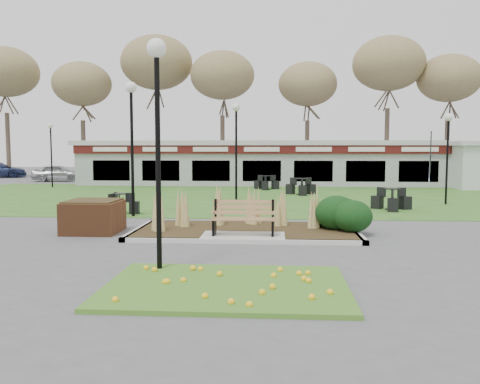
# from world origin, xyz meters

# --- Properties ---
(ground) EXTENTS (100.00, 100.00, 0.00)m
(ground) POSITION_xyz_m (0.00, 0.00, 0.00)
(ground) COLOR #515154
(ground) RESTS_ON ground
(lawn) EXTENTS (34.00, 16.00, 0.02)m
(lawn) POSITION_xyz_m (0.00, 12.00, 0.01)
(lawn) COLOR #276520
(lawn) RESTS_ON ground
(flower_bed) EXTENTS (4.20, 3.00, 0.16)m
(flower_bed) POSITION_xyz_m (0.00, -4.60, 0.07)
(flower_bed) COLOR #2D6E1F
(flower_bed) RESTS_ON ground
(planting_bed) EXTENTS (6.75, 3.40, 1.27)m
(planting_bed) POSITION_xyz_m (1.27, 1.35, 0.37)
(planting_bed) COLOR #302313
(planting_bed) RESTS_ON ground
(park_bench) EXTENTS (1.70, 0.66, 0.93)m
(park_bench) POSITION_xyz_m (0.00, 0.25, 0.59)
(park_bench) COLOR olive
(park_bench) RESTS_ON ground
(brick_planter) EXTENTS (1.50, 1.50, 0.95)m
(brick_planter) POSITION_xyz_m (-4.40, 1.00, 0.48)
(brick_planter) COLOR brown
(brick_planter) RESTS_ON ground
(food_pavilion) EXTENTS (24.60, 3.40, 2.90)m
(food_pavilion) POSITION_xyz_m (0.00, 19.96, 1.48)
(food_pavilion) COLOR gray
(food_pavilion) RESTS_ON ground
(tree_backdrop) EXTENTS (47.24, 5.24, 10.36)m
(tree_backdrop) POSITION_xyz_m (0.00, 28.00, 8.36)
(tree_backdrop) COLOR #47382B
(tree_backdrop) RESTS_ON ground
(lamp_post_near_right) EXTENTS (0.38, 0.38, 4.52)m
(lamp_post_near_right) POSITION_xyz_m (-1.43, -3.50, 3.30)
(lamp_post_near_right) COLOR black
(lamp_post_near_right) RESTS_ON ground
(lamp_post_mid_left) EXTENTS (0.37, 0.37, 4.51)m
(lamp_post_mid_left) POSITION_xyz_m (-0.99, 10.50, 3.28)
(lamp_post_mid_left) COLOR black
(lamp_post_mid_left) RESTS_ON ground
(lamp_post_mid_right) EXTENTS (0.39, 0.39, 4.75)m
(lamp_post_mid_right) POSITION_xyz_m (-4.20, 4.41, 3.46)
(lamp_post_mid_right) COLOR black
(lamp_post_mid_right) RESTS_ON ground
(lamp_post_far_right) EXTENTS (0.32, 0.32, 3.90)m
(lamp_post_far_right) POSITION_xyz_m (8.17, 9.05, 2.84)
(lamp_post_far_right) COLOR black
(lamp_post_far_right) RESTS_ON ground
(lamp_post_far_left) EXTENTS (0.33, 0.33, 3.95)m
(lamp_post_far_left) POSITION_xyz_m (-12.83, 17.00, 2.88)
(lamp_post_far_left) COLOR black
(lamp_post_far_left) RESTS_ON ground
(bistro_set_a) EXTENTS (1.29, 1.41, 0.75)m
(bistro_set_a) POSITION_xyz_m (-4.88, 5.00, 0.27)
(bistro_set_a) COLOR black
(bistro_set_a) RESTS_ON ground
(bistro_set_b) EXTENTS (1.50, 1.37, 0.80)m
(bistro_set_b) POSITION_xyz_m (0.32, 16.43, 0.29)
(bistro_set_b) COLOR black
(bistro_set_b) RESTS_ON ground
(bistro_set_c) EXTENTS (1.57, 1.48, 0.84)m
(bistro_set_c) POSITION_xyz_m (5.40, 6.92, 0.30)
(bistro_set_c) COLOR black
(bistro_set_c) RESTS_ON ground
(bistro_set_d) EXTENTS (1.60, 1.43, 0.85)m
(bistro_set_d) POSITION_xyz_m (2.20, 13.22, 0.30)
(bistro_set_d) COLOR black
(bistro_set_d) RESTS_ON ground
(patio_umbrella) EXTENTS (2.27, 2.28, 2.20)m
(patio_umbrella) POSITION_xyz_m (8.86, 13.73, 1.39)
(patio_umbrella) COLOR black
(patio_umbrella) RESTS_ON ground
(car_silver) EXTENTS (3.85, 2.12, 1.24)m
(car_silver) POSITION_xyz_m (-14.97, 22.80, 0.62)
(car_silver) COLOR #A6A6AB
(car_silver) RESTS_ON ground
(car_black) EXTENTS (4.35, 3.00, 1.36)m
(car_black) POSITION_xyz_m (-8.36, 21.89, 0.68)
(car_black) COLOR black
(car_black) RESTS_ON ground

